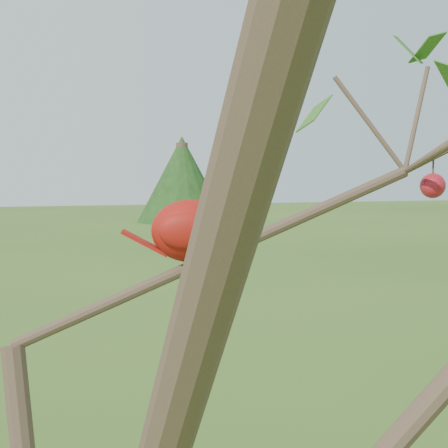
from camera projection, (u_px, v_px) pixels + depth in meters
name	position (u px, v px, depth m)	size (l,w,h in m)	color
crabapple_tree	(69.00, 234.00, 0.87)	(2.35, 2.05, 2.95)	#463325
cardinal	(195.00, 227.00, 1.02)	(0.19, 0.12, 0.14)	#A1180D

